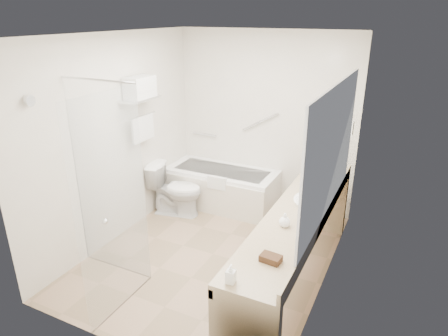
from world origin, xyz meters
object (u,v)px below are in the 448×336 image
at_px(bathtub, 222,187).
at_px(water_bottle_left, 312,182).
at_px(vanity_counter, 296,233).
at_px(toilet, 176,190).
at_px(amenity_basket, 271,258).

distance_m(bathtub, water_bottle_left, 1.79).
xyz_separation_m(bathtub, vanity_counter, (1.52, -1.39, 0.36)).
bearing_deg(water_bottle_left, bathtub, 154.10).
height_order(vanity_counter, water_bottle_left, water_bottle_left).
bearing_deg(bathtub, vanity_counter, -42.35).
height_order(toilet, amenity_basket, amenity_basket).
relative_size(vanity_counter, water_bottle_left, 15.24).
bearing_deg(amenity_basket, bathtub, 124.60).
bearing_deg(vanity_counter, bathtub, 137.65).
height_order(bathtub, toilet, toilet).
relative_size(amenity_basket, water_bottle_left, 0.93).
bearing_deg(amenity_basket, water_bottle_left, 92.41).
distance_m(toilet, water_bottle_left, 2.03).
height_order(vanity_counter, amenity_basket, vanity_counter).
height_order(bathtub, vanity_counter, vanity_counter).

